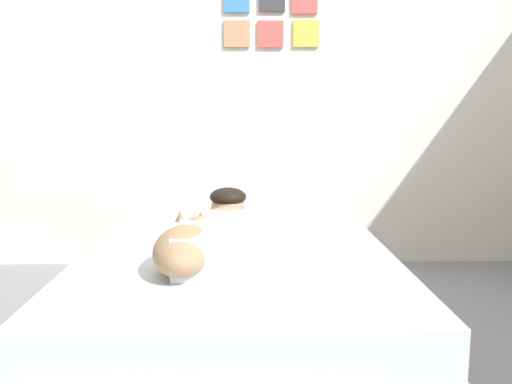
% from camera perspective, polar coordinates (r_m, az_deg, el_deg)
% --- Properties ---
extents(ground_plane, '(12.96, 12.96, 0.00)m').
position_cam_1_polar(ground_plane, '(2.41, 3.43, -17.38)').
color(ground_plane, gray).
extents(back_wall, '(4.48, 0.12, 2.50)m').
position_cam_1_polar(back_wall, '(3.67, 1.64, 11.75)').
color(back_wall, silver).
rests_on(back_wall, ground).
extents(bed, '(1.55, 1.98, 0.37)m').
position_cam_1_polar(bed, '(2.68, -2.02, -10.32)').
color(bed, gray).
rests_on(bed, ground).
extents(pillow, '(0.52, 0.32, 0.11)m').
position_cam_1_polar(pillow, '(3.11, -2.26, -2.95)').
color(pillow, silver).
rests_on(pillow, bed).
extents(person_lying, '(0.43, 0.92, 0.27)m').
position_cam_1_polar(person_lying, '(2.57, -3.23, -4.33)').
color(person_lying, silver).
rests_on(person_lying, bed).
extents(dog, '(0.26, 0.57, 0.21)m').
position_cam_1_polar(dog, '(2.31, -7.50, -5.91)').
color(dog, '#9E7A56').
rests_on(dog, bed).
extents(coffee_cup, '(0.12, 0.09, 0.07)m').
position_cam_1_polar(coffee_cup, '(3.07, -0.60, -3.45)').
color(coffee_cup, teal).
rests_on(coffee_cup, bed).
extents(cell_phone, '(0.07, 0.14, 0.01)m').
position_cam_1_polar(cell_phone, '(2.24, -8.19, -9.03)').
color(cell_phone, black).
rests_on(cell_phone, bed).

